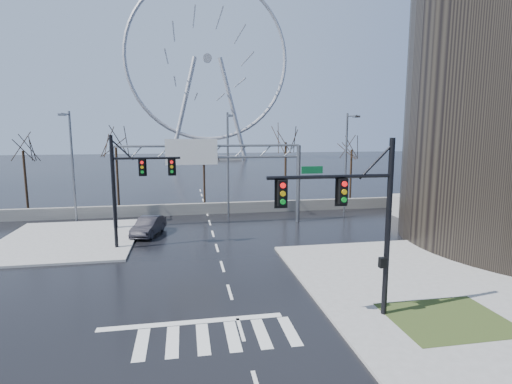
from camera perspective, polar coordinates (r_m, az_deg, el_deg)
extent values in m
plane|color=black|center=(21.39, -3.77, -14.06)|extent=(260.00, 260.00, 0.00)
cube|color=gray|center=(26.12, 18.40, -10.04)|extent=(12.00, 10.00, 0.15)
cube|color=gray|center=(33.83, -25.22, -6.15)|extent=(10.00, 12.00, 0.15)
cube|color=#323D19|center=(20.10, 25.71, -16.03)|extent=(5.00, 4.00, 0.02)
cube|color=slate|center=(40.41, -7.02, -2.35)|extent=(52.00, 0.50, 1.10)
cylinder|color=black|center=(18.36, 18.31, -5.21)|extent=(0.24, 0.24, 8.00)
cylinder|color=black|center=(16.81, 10.59, 2.15)|extent=(5.40, 0.16, 0.16)
cube|color=black|center=(16.94, 12.29, 0.10)|extent=(0.35, 0.28, 1.05)
cube|color=black|center=(16.12, 3.73, -0.15)|extent=(0.35, 0.28, 1.05)
cylinder|color=black|center=(29.32, -19.65, -0.17)|extent=(0.24, 0.24, 8.00)
cylinder|color=black|center=(28.78, -15.36, 4.68)|extent=(4.60, 0.16, 0.16)
cube|color=black|center=(28.70, -15.93, 3.45)|extent=(0.35, 0.28, 1.05)
cube|color=black|center=(28.57, -11.93, 3.57)|extent=(0.35, 0.28, 1.05)
cylinder|color=slate|center=(35.42, -19.66, 0.47)|extent=(0.36, 0.36, 7.00)
cylinder|color=slate|center=(36.38, 6.04, 1.15)|extent=(0.36, 0.36, 7.00)
cylinder|color=slate|center=(34.69, -6.74, 6.57)|extent=(16.00, 0.20, 0.20)
cylinder|color=slate|center=(34.75, -6.71, 4.92)|extent=(16.00, 0.20, 0.20)
cube|color=#0B5326|center=(34.50, -9.20, 5.68)|extent=(4.20, 0.10, 2.00)
cube|color=silver|center=(34.45, -9.20, 5.67)|extent=(4.40, 0.02, 2.20)
cylinder|color=slate|center=(39.49, -24.70, 3.18)|extent=(0.20, 0.20, 10.00)
cylinder|color=slate|center=(38.31, -25.56, 10.03)|extent=(0.12, 2.20, 0.12)
cube|color=slate|center=(37.34, -25.95, 9.90)|extent=(0.50, 0.70, 0.18)
cylinder|color=slate|center=(38.47, -4.03, 3.83)|extent=(0.20, 0.20, 10.00)
cylinder|color=slate|center=(37.26, -3.92, 10.91)|extent=(0.12, 2.20, 0.12)
cube|color=slate|center=(36.27, -3.74, 10.81)|extent=(0.50, 0.70, 0.18)
cylinder|color=slate|center=(41.52, 12.70, 4.00)|extent=(0.20, 0.20, 10.00)
cylinder|color=slate|center=(40.40, 13.55, 10.52)|extent=(0.12, 2.20, 0.12)
cube|color=slate|center=(39.49, 14.13, 10.40)|extent=(0.50, 0.70, 0.18)
cylinder|color=black|center=(46.67, -30.04, 1.26)|extent=(0.24, 0.24, 6.30)
cylinder|color=black|center=(43.92, -19.17, 1.85)|extent=(0.24, 0.24, 6.75)
cylinder|color=black|center=(44.48, -7.42, 1.76)|extent=(0.24, 0.24, 5.85)
cylinder|color=black|center=(44.78, 4.23, 2.61)|extent=(0.24, 0.24, 7.02)
cylinder|color=black|center=(47.92, 13.38, 2.26)|extent=(0.24, 0.24, 6.12)
cube|color=gray|center=(115.09, -6.71, 4.83)|extent=(18.00, 6.00, 1.00)
torus|color=#B2B2B7|center=(116.50, -6.96, 18.45)|extent=(45.00, 1.00, 45.00)
cylinder|color=#B2B2B7|center=(116.50, -6.96, 18.45)|extent=(2.40, 1.50, 2.40)
cylinder|color=#B2B2B7|center=(114.74, -10.39, 11.48)|extent=(8.28, 1.20, 28.82)
cylinder|color=#B2B2B7|center=(115.62, -3.30, 11.58)|extent=(8.28, 1.20, 28.82)
imported|color=black|center=(33.22, -15.10, -4.71)|extent=(2.67, 4.66, 1.45)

